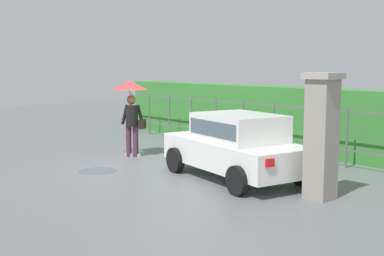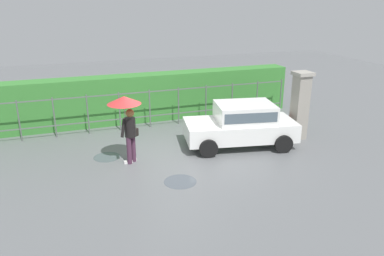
% 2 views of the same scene
% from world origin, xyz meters
% --- Properties ---
extents(ground_plane, '(40.00, 40.00, 0.00)m').
position_xyz_m(ground_plane, '(0.00, 0.00, 0.00)').
color(ground_plane, slate).
extents(car, '(3.94, 2.39, 1.48)m').
position_xyz_m(car, '(2.54, 0.23, 0.80)').
color(car, white).
rests_on(car, ground).
extents(pedestrian, '(1.00, 1.00, 2.11)m').
position_xyz_m(pedestrian, '(-1.35, 0.07, 1.59)').
color(pedestrian, '#47283D').
rests_on(pedestrian, ground).
extents(gate_pillar, '(0.60, 0.60, 2.42)m').
position_xyz_m(gate_pillar, '(4.78, 0.19, 1.24)').
color(gate_pillar, gray).
rests_on(gate_pillar, ground).
extents(fence_section, '(11.71, 0.05, 1.50)m').
position_xyz_m(fence_section, '(0.05, 3.15, 0.82)').
color(fence_section, '#59605B').
rests_on(fence_section, ground).
extents(hedge_row, '(12.66, 0.90, 1.90)m').
position_xyz_m(hedge_row, '(0.05, 4.15, 0.95)').
color(hedge_row, '#387F33').
rests_on(hedge_row, ground).
extents(puddle_near, '(0.91, 0.91, 0.00)m').
position_xyz_m(puddle_near, '(-0.26, -1.68, 0.00)').
color(puddle_near, '#4C545B').
rests_on(puddle_near, ground).
extents(puddle_far, '(0.85, 0.85, 0.00)m').
position_xyz_m(puddle_far, '(-1.96, 0.71, 0.00)').
color(puddle_far, '#4C545B').
rests_on(puddle_far, ground).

